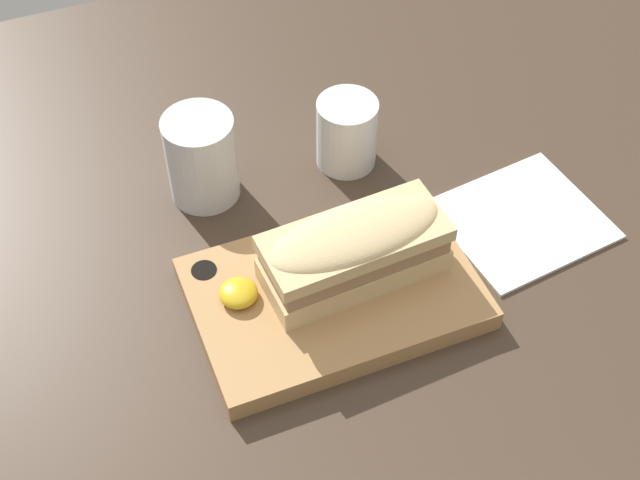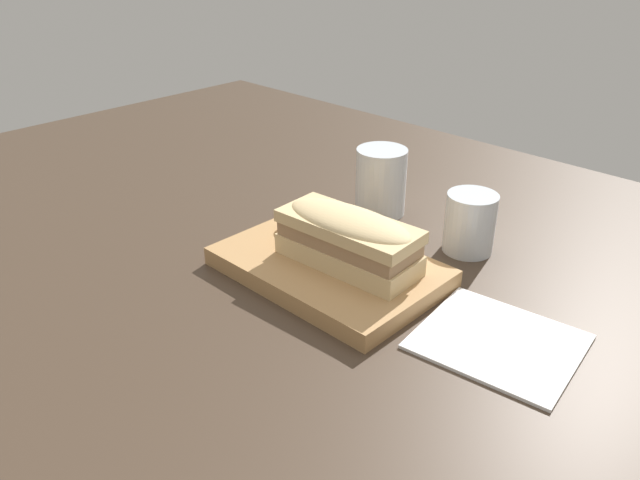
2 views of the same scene
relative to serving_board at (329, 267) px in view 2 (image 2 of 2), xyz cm
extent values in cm
cube|color=#423326|center=(2.56, 4.39, -2.22)|extent=(188.22, 113.07, 2.00)
cube|color=tan|center=(0.07, -0.04, 0.00)|extent=(28.16, 18.72, 2.44)
cylinder|color=black|center=(-11.38, 6.70, 0.67)|extent=(2.62, 2.62, 1.22)
cube|color=#DBBC84|center=(2.47, 0.80, 2.54)|extent=(18.68, 8.69, 2.65)
cube|color=#9E7A56|center=(2.47, 0.80, 4.79)|extent=(17.94, 8.34, 1.84)
cube|color=#DBBC84|center=(2.47, 0.80, 6.50)|extent=(18.68, 8.69, 1.59)
ellipsoid|color=#DBBC84|center=(2.47, 0.80, 7.17)|extent=(18.31, 8.51, 2.38)
ellipsoid|color=gold|center=(-9.18, 2.06, 1.99)|extent=(3.85, 3.85, 1.54)
cylinder|color=silver|center=(-7.45, 19.61, 3.99)|extent=(7.80, 7.80, 10.43)
cylinder|color=silver|center=(-7.45, 19.61, 1.32)|extent=(6.86, 6.86, 4.69)
cylinder|color=silver|center=(9.25, 18.46, 2.99)|extent=(6.97, 6.97, 8.43)
cylinder|color=black|center=(9.25, 18.46, 1.69)|extent=(6.27, 6.27, 5.43)
cube|color=white|center=(23.40, 2.34, -1.02)|extent=(18.33, 16.70, 0.40)
camera|label=1|loc=(-21.45, -50.14, 71.43)|focal=50.00mm
camera|label=2|loc=(47.71, -51.13, 40.64)|focal=35.00mm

